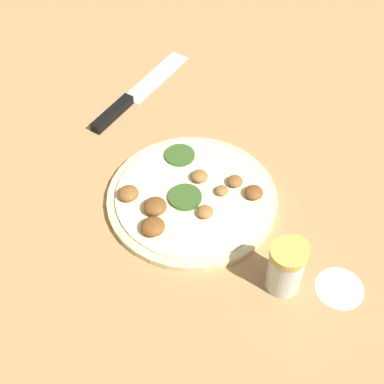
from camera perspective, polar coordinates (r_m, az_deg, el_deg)
The scene contains 6 objects.
ground_plane at distance 0.89m, azimuth 0.00°, elevation -0.91°, with size 3.00×3.00×0.00m, color tan.
pizza at distance 0.89m, azimuth -0.14°, elevation -0.59°, with size 0.28×0.28×0.03m.
knife at distance 1.07m, azimuth -6.87°, elevation 9.64°, with size 0.17×0.27×0.02m.
spice_jar at distance 0.78m, azimuth 9.95°, elevation -7.97°, with size 0.05×0.05×0.09m.
loose_cap at distance 0.85m, azimuth 11.05°, elevation -5.60°, with size 0.04×0.04×0.01m.
flour_patch at distance 0.83m, azimuth 15.44°, elevation -9.86°, with size 0.07×0.07×0.00m.
Camera 1 is at (0.04, -0.57, 0.69)m, focal length 50.00 mm.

